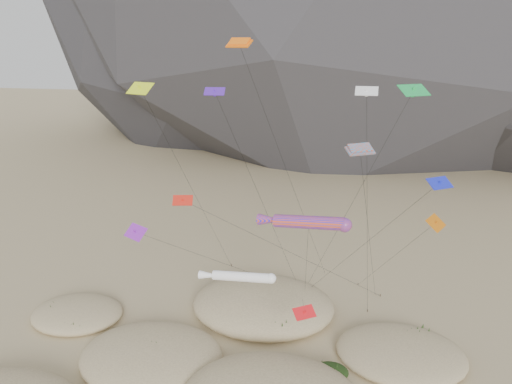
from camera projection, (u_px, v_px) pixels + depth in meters
dunes at (220, 383)px, 41.81m from camera, size 48.59×36.98×4.13m
kite_stakes at (302, 288)px, 59.23m from camera, size 20.54×8.07×0.30m
rainbow_tube_kite at (305, 222)px, 42.52m from camera, size 8.38×12.38×14.41m
white_tube_kite at (239, 277)px, 42.78m from camera, size 6.96×16.60×9.59m
orange_parafoil at (241, 48)px, 45.23m from camera, size 9.10×13.67×28.60m
multi_parafoil at (360, 152)px, 38.94m from camera, size 3.89×16.01×20.66m
delta_kites at (278, 169)px, 43.75m from camera, size 29.80×22.28×24.80m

